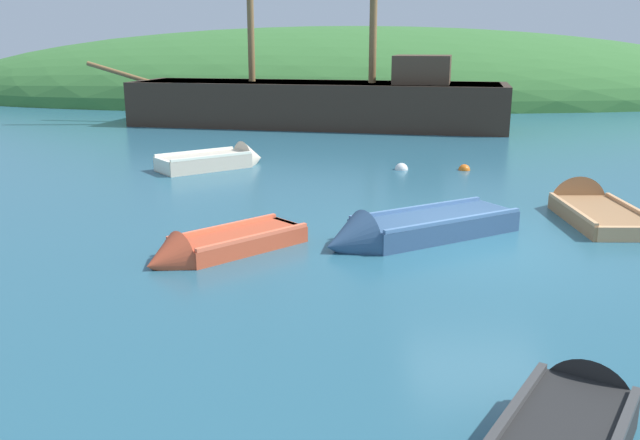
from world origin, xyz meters
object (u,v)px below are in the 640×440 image
at_px(rowboat_center, 219,162).
at_px(buoy_orange, 464,170).
at_px(sailing_ship, 320,110).
at_px(rowboat_outer_left, 216,250).
at_px(rowboat_far, 589,211).
at_px(rowboat_near_dock, 409,233).
at_px(buoy_white, 401,170).

xyz_separation_m(rowboat_center, buoy_orange, (6.88, -0.15, -0.14)).
relative_size(sailing_ship, rowboat_outer_left, 6.67).
relative_size(rowboat_far, buoy_orange, 9.99).
bearing_deg(rowboat_far, rowboat_outer_left, 110.28).
bearing_deg(rowboat_center, sailing_ship, 36.84).
bearing_deg(rowboat_near_dock, buoy_white, -125.43).
bearing_deg(rowboat_outer_left, rowboat_far, 157.47).
xyz_separation_m(rowboat_outer_left, buoy_white, (3.71, 7.78, -0.09)).
xyz_separation_m(sailing_ship, buoy_orange, (4.40, -9.68, -0.68)).
relative_size(sailing_ship, buoy_white, 49.41).
relative_size(sailing_ship, rowboat_far, 5.64).
height_order(rowboat_outer_left, buoy_white, rowboat_outer_left).
bearing_deg(buoy_white, rowboat_center, 178.42).
relative_size(rowboat_center, rowboat_near_dock, 0.81).
bearing_deg(buoy_white, rowboat_far, -54.69).
bearing_deg(rowboat_center, buoy_white, -40.11).
xyz_separation_m(rowboat_far, buoy_orange, (-1.72, 4.88, -0.08)).
bearing_deg(rowboat_outer_left, buoy_white, -159.98).
xyz_separation_m(buoy_orange, buoy_white, (-1.74, 0.00, 0.00)).
distance_m(rowboat_far, rowboat_near_dock, 4.30).
bearing_deg(buoy_white, sailing_ship, 105.35).
distance_m(rowboat_outer_left, buoy_orange, 9.50).
bearing_deg(sailing_ship, rowboat_near_dock, 107.51).
bearing_deg(rowboat_center, rowboat_far, -68.84).
xyz_separation_m(rowboat_near_dock, buoy_white, (0.40, 6.79, -0.13)).
bearing_deg(rowboat_near_dock, rowboat_outer_left, -15.42).
bearing_deg(sailing_ship, rowboat_center, 85.07).
height_order(rowboat_outer_left, buoy_orange, rowboat_outer_left).
distance_m(sailing_ship, rowboat_outer_left, 17.50).
xyz_separation_m(rowboat_near_dock, buoy_orange, (2.14, 6.79, -0.13)).
bearing_deg(sailing_ship, rowboat_far, 122.48).
relative_size(rowboat_far, rowboat_near_dock, 0.84).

